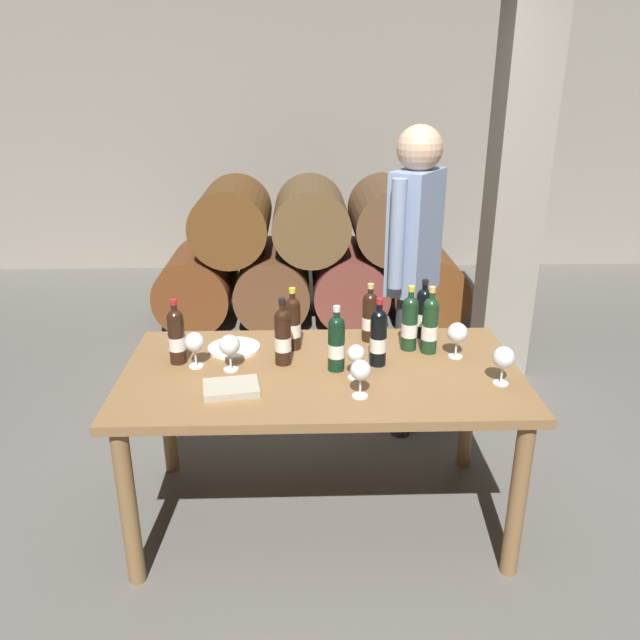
{
  "coord_description": "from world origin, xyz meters",
  "views": [
    {
      "loc": [
        -0.08,
        -2.45,
        1.95
      ],
      "look_at": [
        0.0,
        0.2,
        0.91
      ],
      "focal_mm": 35.51,
      "sensor_mm": 36.0,
      "label": 1
    }
  ],
  "objects_px": {
    "wine_bottle_7": "(283,336)",
    "sommelier_presenting": "(414,257)",
    "wine_glass_3": "(356,355)",
    "wine_bottle_0": "(430,325)",
    "wine_glass_4": "(194,343)",
    "wine_bottle_3": "(423,312)",
    "wine_bottle_1": "(336,342)",
    "wine_bottle_5": "(370,316)",
    "wine_bottle_6": "(378,336)",
    "wine_glass_5": "(457,333)",
    "tasting_notebook": "(231,388)",
    "dining_table": "(321,388)",
    "wine_bottle_4": "(176,336)",
    "wine_glass_0": "(504,358)",
    "wine_bottle_2": "(293,323)",
    "wine_glass_2": "(361,371)",
    "wine_glass_1": "(230,346)",
    "serving_plate": "(234,348)",
    "wine_bottle_8": "(410,322)"
  },
  "relations": [
    {
      "from": "wine_bottle_2",
      "to": "wine_bottle_5",
      "type": "distance_m",
      "value": 0.37
    },
    {
      "from": "wine_bottle_5",
      "to": "wine_glass_4",
      "type": "distance_m",
      "value": 0.82
    },
    {
      "from": "wine_bottle_3",
      "to": "wine_bottle_5",
      "type": "relative_size",
      "value": 1.02
    },
    {
      "from": "wine_glass_5",
      "to": "wine_bottle_6",
      "type": "bearing_deg",
      "value": -169.85
    },
    {
      "from": "wine_bottle_2",
      "to": "tasting_notebook",
      "type": "xyz_separation_m",
      "value": [
        -0.24,
        -0.42,
        -0.11
      ]
    },
    {
      "from": "tasting_notebook",
      "to": "wine_bottle_2",
      "type": "bearing_deg",
      "value": 50.49
    },
    {
      "from": "wine_bottle_4",
      "to": "sommelier_presenting",
      "type": "distance_m",
      "value": 1.32
    },
    {
      "from": "wine_glass_3",
      "to": "sommelier_presenting",
      "type": "xyz_separation_m",
      "value": [
        0.37,
        0.83,
        0.18
      ]
    },
    {
      "from": "wine_bottle_4",
      "to": "wine_glass_3",
      "type": "relative_size",
      "value": 1.96
    },
    {
      "from": "dining_table",
      "to": "wine_glass_5",
      "type": "distance_m",
      "value": 0.65
    },
    {
      "from": "wine_glass_2",
      "to": "sommelier_presenting",
      "type": "xyz_separation_m",
      "value": [
        0.37,
        1.0,
        0.17
      ]
    },
    {
      "from": "wine_bottle_1",
      "to": "wine_glass_1",
      "type": "bearing_deg",
      "value": 179.49
    },
    {
      "from": "wine_bottle_0",
      "to": "wine_bottle_2",
      "type": "height_order",
      "value": "wine_bottle_0"
    },
    {
      "from": "dining_table",
      "to": "wine_glass_5",
      "type": "height_order",
      "value": "wine_glass_5"
    },
    {
      "from": "wine_bottle_0",
      "to": "sommelier_presenting",
      "type": "height_order",
      "value": "sommelier_presenting"
    },
    {
      "from": "wine_glass_3",
      "to": "wine_bottle_1",
      "type": "bearing_deg",
      "value": 131.59
    },
    {
      "from": "wine_glass_4",
      "to": "wine_bottle_3",
      "type": "bearing_deg",
      "value": 16.39
    },
    {
      "from": "wine_bottle_3",
      "to": "wine_bottle_6",
      "type": "height_order",
      "value": "wine_bottle_6"
    },
    {
      "from": "wine_glass_0",
      "to": "tasting_notebook",
      "type": "xyz_separation_m",
      "value": [
        -1.1,
        -0.03,
        -0.1
      ]
    },
    {
      "from": "wine_glass_5",
      "to": "wine_bottle_2",
      "type": "bearing_deg",
      "value": 170.55
    },
    {
      "from": "wine_glass_4",
      "to": "serving_plate",
      "type": "distance_m",
      "value": 0.25
    },
    {
      "from": "wine_bottle_7",
      "to": "sommelier_presenting",
      "type": "xyz_separation_m",
      "value": [
        0.67,
        0.68,
        0.15
      ]
    },
    {
      "from": "wine_bottle_5",
      "to": "wine_glass_2",
      "type": "bearing_deg",
      "value": -99.62
    },
    {
      "from": "wine_bottle_1",
      "to": "wine_bottle_6",
      "type": "xyz_separation_m",
      "value": [
        0.18,
        0.04,
        0.01
      ]
    },
    {
      "from": "wine_glass_0",
      "to": "wine_glass_5",
      "type": "bearing_deg",
      "value": 115.51
    },
    {
      "from": "wine_glass_5",
      "to": "tasting_notebook",
      "type": "xyz_separation_m",
      "value": [
        -0.97,
        -0.3,
        -0.1
      ]
    },
    {
      "from": "wine_bottle_7",
      "to": "serving_plate",
      "type": "relative_size",
      "value": 1.25
    },
    {
      "from": "wine_bottle_2",
      "to": "serving_plate",
      "type": "bearing_deg",
      "value": -178.58
    },
    {
      "from": "wine_bottle_7",
      "to": "wine_bottle_6",
      "type": "bearing_deg",
      "value": -3.23
    },
    {
      "from": "wine_bottle_5",
      "to": "sommelier_presenting",
      "type": "xyz_separation_m",
      "value": [
        0.27,
        0.44,
        0.16
      ]
    },
    {
      "from": "wine_bottle_4",
      "to": "wine_glass_0",
      "type": "height_order",
      "value": "wine_bottle_4"
    },
    {
      "from": "wine_glass_5",
      "to": "tasting_notebook",
      "type": "relative_size",
      "value": 0.74
    },
    {
      "from": "wine_glass_3",
      "to": "wine_bottle_0",
      "type": "bearing_deg",
      "value": 35.32
    },
    {
      "from": "wine_bottle_2",
      "to": "wine_bottle_8",
      "type": "bearing_deg",
      "value": -2.6
    },
    {
      "from": "dining_table",
      "to": "wine_glass_4",
      "type": "xyz_separation_m",
      "value": [
        -0.54,
        0.05,
        0.2
      ]
    },
    {
      "from": "wine_glass_3",
      "to": "wine_bottle_5",
      "type": "bearing_deg",
      "value": 75.98
    },
    {
      "from": "wine_bottle_0",
      "to": "wine_bottle_4",
      "type": "xyz_separation_m",
      "value": [
        -1.12,
        -0.07,
        -0.01
      ]
    },
    {
      "from": "wine_glass_2",
      "to": "wine_glass_4",
      "type": "distance_m",
      "value": 0.75
    },
    {
      "from": "wine_bottle_3",
      "to": "wine_bottle_7",
      "type": "distance_m",
      "value": 0.72
    },
    {
      "from": "wine_bottle_6",
      "to": "wine_glass_1",
      "type": "distance_m",
      "value": 0.64
    },
    {
      "from": "wine_bottle_1",
      "to": "wine_bottle_7",
      "type": "height_order",
      "value": "wine_bottle_7"
    },
    {
      "from": "wine_bottle_0",
      "to": "wine_bottle_5",
      "type": "relative_size",
      "value": 1.11
    },
    {
      "from": "wine_bottle_1",
      "to": "serving_plate",
      "type": "bearing_deg",
      "value": 154.35
    },
    {
      "from": "wine_bottle_8",
      "to": "wine_glass_1",
      "type": "height_order",
      "value": "wine_bottle_8"
    },
    {
      "from": "wine_bottle_2",
      "to": "wine_bottle_4",
      "type": "bearing_deg",
      "value": -164.73
    },
    {
      "from": "wine_bottle_1",
      "to": "wine_glass_2",
      "type": "distance_m",
      "value": 0.26
    },
    {
      "from": "wine_bottle_3",
      "to": "wine_bottle_4",
      "type": "xyz_separation_m",
      "value": [
        -1.12,
        -0.26,
        0.0
      ]
    },
    {
      "from": "wine_bottle_6",
      "to": "wine_glass_0",
      "type": "distance_m",
      "value": 0.52
    },
    {
      "from": "wine_bottle_0",
      "to": "wine_bottle_3",
      "type": "relative_size",
      "value": 1.09
    },
    {
      "from": "wine_bottle_1",
      "to": "wine_bottle_3",
      "type": "relative_size",
      "value": 1.01
    }
  ]
}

